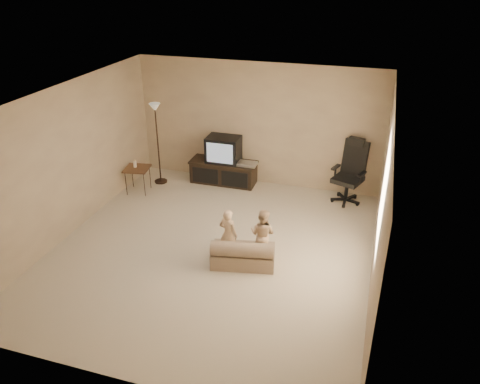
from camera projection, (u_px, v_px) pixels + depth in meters
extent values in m
plane|color=beige|center=(212.00, 250.00, 7.59)|extent=(5.50, 5.50, 0.00)
plane|color=white|center=(207.00, 99.00, 6.47)|extent=(5.50, 5.50, 0.00)
plane|color=tan|center=(257.00, 125.00, 9.38)|extent=(5.00, 0.00, 5.00)
plane|color=tan|center=(114.00, 292.00, 4.68)|extent=(5.00, 0.00, 5.00)
plane|color=tan|center=(67.00, 162.00, 7.68)|extent=(0.00, 5.50, 5.50)
plane|color=tan|center=(382.00, 203.00, 6.37)|extent=(0.00, 5.50, 5.50)
cube|color=black|center=(224.00, 173.00, 9.79)|extent=(1.34, 0.49, 0.43)
cube|color=black|center=(223.00, 162.00, 9.68)|extent=(1.38, 0.53, 0.04)
cube|color=black|center=(205.00, 176.00, 9.66)|extent=(0.56, 0.02, 0.33)
cube|color=black|center=(235.00, 179.00, 9.50)|extent=(0.56, 0.02, 0.33)
cube|color=black|center=(223.00, 149.00, 9.57)|extent=(0.67, 0.48, 0.53)
cube|color=silver|center=(220.00, 153.00, 9.36)|extent=(0.55, 0.01, 0.41)
cube|color=silver|center=(247.00, 164.00, 9.48)|extent=(0.38, 0.27, 0.06)
cylinder|color=black|center=(346.00, 190.00, 8.98)|extent=(0.07, 0.07, 0.40)
cube|color=black|center=(348.00, 180.00, 8.88)|extent=(0.63, 0.63, 0.09)
cube|color=black|center=(355.00, 158.00, 8.88)|extent=(0.51, 0.33, 0.70)
cube|color=black|center=(357.00, 142.00, 8.74)|extent=(0.31, 0.19, 0.16)
cube|color=black|center=(336.00, 167.00, 8.94)|extent=(0.16, 0.28, 0.04)
cube|color=black|center=(362.00, 174.00, 8.65)|extent=(0.16, 0.28, 0.04)
cube|color=brown|center=(137.00, 169.00, 9.27)|extent=(0.54, 0.54, 0.03)
cylinder|color=black|center=(126.00, 184.00, 9.24)|extent=(0.01, 0.01, 0.52)
cylinder|color=black|center=(144.00, 185.00, 9.20)|extent=(0.01, 0.01, 0.52)
cylinder|color=black|center=(132.00, 176.00, 9.58)|extent=(0.01, 0.01, 0.52)
cylinder|color=black|center=(150.00, 177.00, 9.53)|extent=(0.01, 0.01, 0.52)
cylinder|color=#F1E3D0|center=(135.00, 164.00, 9.28)|extent=(0.07, 0.07, 0.13)
cone|color=beige|center=(134.00, 160.00, 9.24)|extent=(0.05, 0.05, 0.05)
cylinder|color=black|center=(161.00, 181.00, 9.90)|extent=(0.26, 0.26, 0.03)
cylinder|color=black|center=(158.00, 146.00, 9.54)|extent=(0.03, 0.03, 1.60)
cone|color=beige|center=(155.00, 107.00, 9.18)|extent=(0.23, 0.23, 0.15)
cube|color=tan|center=(243.00, 256.00, 7.22)|extent=(1.05, 0.70, 0.25)
cylinder|color=tan|center=(242.00, 250.00, 6.96)|extent=(0.97, 0.41, 0.23)
imported|color=#D8AF87|center=(228.00, 234.00, 7.21)|extent=(0.36, 0.29, 0.86)
imported|color=#D8AF87|center=(263.00, 234.00, 7.23)|extent=(0.45, 0.30, 0.85)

